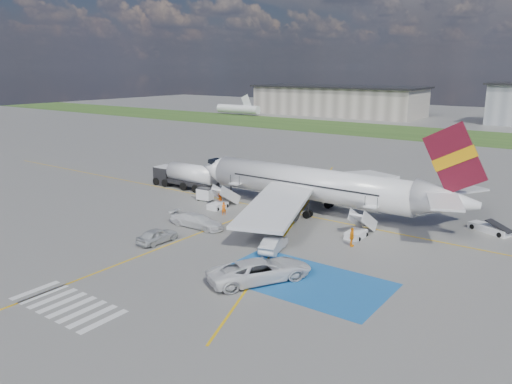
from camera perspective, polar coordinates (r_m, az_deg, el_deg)
ground at (r=50.05m, az=-2.18°, el=-5.77°), size 400.00×400.00×0.00m
grass_strip at (r=136.22m, az=23.41°, el=5.76°), size 400.00×30.00×0.01m
taxiway_line_main at (r=59.47m, az=4.97°, el=-2.57°), size 120.00×0.20×0.01m
taxiway_line_cross at (r=46.71m, az=-14.79°, el=-7.73°), size 0.20×60.00×0.01m
taxiway_line_diag at (r=59.47m, az=4.97°, el=-2.57°), size 20.71×56.45×0.01m
staging_box at (r=41.74m, az=5.38°, el=-9.99°), size 14.00×8.00×0.01m
crosswalk at (r=40.07m, az=-20.79°, el=-11.97°), size 9.00×4.00×0.01m
terminal_west at (r=187.37m, az=9.32°, el=10.22°), size 60.00×22.00×10.00m
airliner at (r=59.56m, az=7.27°, el=0.77°), size 36.81×32.95×11.92m
airstairs_fwd at (r=62.03m, az=-4.14°, el=-1.26°), size 1.90×5.20×3.60m
airstairs_aft at (r=52.54m, az=11.56°, el=-4.36°), size 1.90×5.20×3.60m
fuel_tanker at (r=72.57m, az=-8.03°, el=1.63°), size 10.62×3.02×3.61m
gpu_cart at (r=65.56m, az=-5.85°, el=-0.33°), size 2.14×1.51×1.67m
belt_loader at (r=58.40m, az=25.16°, el=-3.86°), size 4.72×3.10×1.38m
car_silver_a at (r=50.64m, az=-11.23°, el=-4.90°), size 1.91×4.45×1.50m
car_silver_b at (r=47.49m, az=2.04°, el=-5.95°), size 2.57×4.64×1.45m
van_white_a at (r=40.97m, az=0.50°, el=-8.52°), size 5.91×7.22×2.47m
van_white_b at (r=54.75m, az=-6.81°, el=-3.01°), size 5.10×2.18×1.98m
crew_fwd at (r=58.93m, az=-3.68°, el=-1.91°), size 0.65×0.68×1.57m
crew_nose at (r=62.85m, az=-4.18°, el=-0.86°), size 0.91×0.99×1.65m
crew_aft at (r=49.53m, az=10.90°, el=-5.08°), size 0.60×1.16×1.89m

